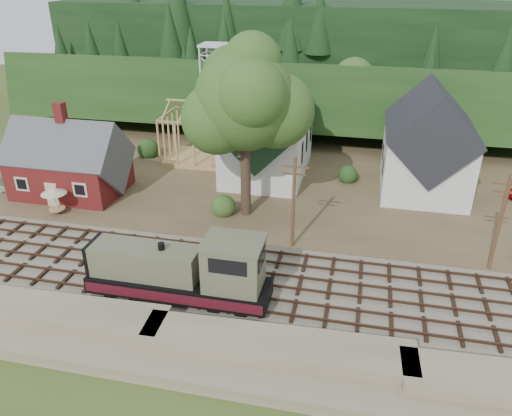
# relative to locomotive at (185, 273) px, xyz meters

# --- Properties ---
(ground) EXTENTS (140.00, 140.00, 0.00)m
(ground) POSITION_rel_locomotive_xyz_m (-0.88, 3.00, -2.19)
(ground) COLOR #384C1E
(ground) RESTS_ON ground
(embankment) EXTENTS (64.00, 5.00, 1.60)m
(embankment) POSITION_rel_locomotive_xyz_m (-0.88, -5.50, -2.19)
(embankment) COLOR #7F7259
(embankment) RESTS_ON ground
(railroad_bed) EXTENTS (64.00, 11.00, 0.16)m
(railroad_bed) POSITION_rel_locomotive_xyz_m (-0.88, 3.00, -2.11)
(railroad_bed) COLOR #726B5B
(railroad_bed) RESTS_ON ground
(village_flat) EXTENTS (64.00, 26.00, 0.30)m
(village_flat) POSITION_rel_locomotive_xyz_m (-0.88, 21.00, -2.04)
(village_flat) COLOR brown
(village_flat) RESTS_ON ground
(hillside) EXTENTS (70.00, 28.96, 12.74)m
(hillside) POSITION_rel_locomotive_xyz_m (-0.88, 45.00, -2.19)
(hillside) COLOR #1E3F19
(hillside) RESTS_ON ground
(ridge) EXTENTS (80.00, 20.00, 12.00)m
(ridge) POSITION_rel_locomotive_xyz_m (-0.88, 61.00, -2.19)
(ridge) COLOR black
(ridge) RESTS_ON ground
(depot) EXTENTS (10.80, 7.41, 9.00)m
(depot) POSITION_rel_locomotive_xyz_m (-16.88, 14.00, 1.03)
(depot) COLOR #511213
(depot) RESTS_ON village_flat
(church) EXTENTS (8.40, 15.17, 13.00)m
(church) POSITION_rel_locomotive_xyz_m (1.12, 22.68, 2.99)
(church) COLOR silver
(church) RESTS_ON village_flat
(farmhouse) EXTENTS (8.40, 10.80, 10.60)m
(farmhouse) POSITION_rel_locomotive_xyz_m (17.12, 22.00, 2.68)
(farmhouse) COLOR silver
(farmhouse) RESTS_ON village_flat
(timber_frame) EXTENTS (8.20, 6.20, 6.99)m
(timber_frame) POSITION_rel_locomotive_xyz_m (-6.88, 25.00, 1.08)
(timber_frame) COLOR tan
(timber_frame) RESTS_ON village_flat
(lattice_tower) EXTENTS (3.20, 3.20, 12.12)m
(lattice_tower) POSITION_rel_locomotive_xyz_m (-6.88, 31.00, 7.85)
(lattice_tower) COLOR silver
(lattice_tower) RESTS_ON village_flat
(big_tree) EXTENTS (10.90, 8.40, 14.70)m
(big_tree) POSITION_rel_locomotive_xyz_m (1.29, 13.08, 8.03)
(big_tree) COLOR #38281E
(big_tree) RESTS_ON village_flat
(telegraph_pole_near) EXTENTS (2.20, 0.28, 8.00)m
(telegraph_pole_near) POSITION_rel_locomotive_xyz_m (6.12, 8.20, 2.06)
(telegraph_pole_near) COLOR #4C331E
(telegraph_pole_near) RESTS_ON ground
(telegraph_pole_far) EXTENTS (2.20, 0.28, 8.00)m
(telegraph_pole_far) POSITION_rel_locomotive_xyz_m (21.12, 8.20, 2.06)
(telegraph_pole_far) COLOR #4C331E
(telegraph_pole_far) RESTS_ON ground
(locomotive) EXTENTS (12.44, 3.11, 4.96)m
(locomotive) POSITION_rel_locomotive_xyz_m (0.00, 0.00, 0.00)
(locomotive) COLOR black
(locomotive) RESTS_ON railroad_bed
(car_blue) EXTENTS (2.17, 3.97, 1.28)m
(car_blue) POSITION_rel_locomotive_xyz_m (-14.48, 13.90, -1.24)
(car_blue) COLOR #548FB4
(car_blue) RESTS_ON village_flat
(patio_set) EXTENTS (2.26, 2.26, 2.52)m
(patio_set) POSITION_rel_locomotive_xyz_m (-15.74, 9.27, 0.26)
(patio_set) COLOR silver
(patio_set) RESTS_ON village_flat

